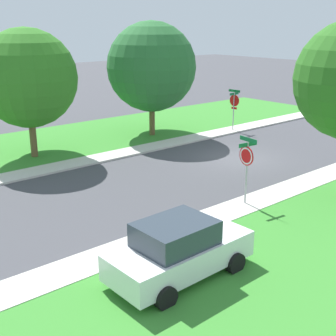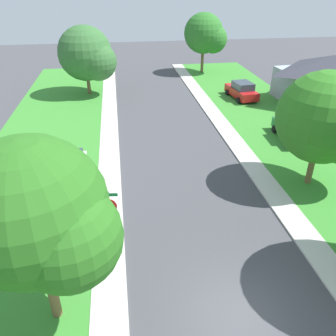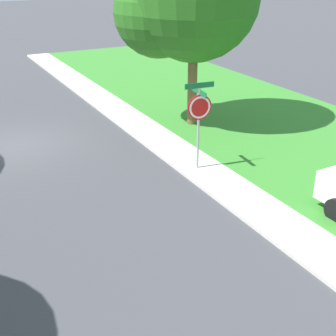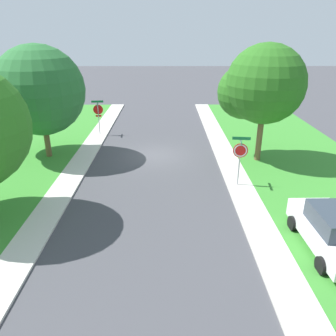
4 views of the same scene
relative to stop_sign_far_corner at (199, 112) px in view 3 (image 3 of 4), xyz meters
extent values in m
plane|color=#424247|center=(4.57, -4.77, -1.89)|extent=(120.00, 120.00, 0.00)
cylinder|color=#9E9EA3|center=(0.00, -0.03, -0.59)|extent=(0.07, 0.07, 2.60)
cylinder|color=red|center=(0.00, 0.02, 0.16)|extent=(0.76, 0.12, 0.76)
cylinder|color=white|center=(0.00, 0.04, 0.16)|extent=(0.66, 0.08, 0.67)
cylinder|color=red|center=(0.01, 0.04, 0.16)|extent=(0.54, 0.07, 0.55)
cube|color=#146B38|center=(0.00, -0.03, 0.80)|extent=(0.92, 0.13, 0.16)
cube|color=#146B38|center=(0.00, -0.03, 0.61)|extent=(0.13, 0.92, 0.16)
cylinder|color=brown|center=(-2.02, -3.76, -0.29)|extent=(0.36, 0.36, 3.20)
sphere|color=#29661C|center=(-0.96, -4.46, 2.37)|extent=(3.29, 3.29, 3.29)
camera|label=1|loc=(-11.00, 13.29, 5.08)|focal=48.99mm
camera|label=2|loc=(0.81, -12.50, 9.13)|focal=36.22mm
camera|label=3|loc=(6.94, 11.03, 4.17)|focal=49.38mm
camera|label=4|loc=(3.82, 15.92, 5.87)|focal=35.09mm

